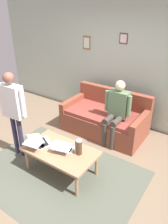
# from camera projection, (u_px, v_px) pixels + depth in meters

# --- Properties ---
(ground_plane) EXTENTS (7.68, 7.68, 0.00)m
(ground_plane) POSITION_uv_depth(u_px,v_px,m) (60.00, 167.00, 3.80)
(ground_plane) COLOR #7C6751
(area_rug) EXTENTS (2.66, 1.93, 0.01)m
(area_rug) POSITION_uv_depth(u_px,v_px,m) (58.00, 174.00, 3.63)
(area_rug) COLOR #535849
(area_rug) RESTS_ON ground_plane
(back_wall) EXTENTS (7.04, 0.11, 2.70)m
(back_wall) POSITION_uv_depth(u_px,v_px,m) (121.00, 64.00, 4.79)
(back_wall) COLOR #ACBDAF
(back_wall) RESTS_ON ground_plane
(couch) EXTENTS (1.74, 0.94, 0.88)m
(couch) POSITION_uv_depth(u_px,v_px,m) (105.00, 119.00, 4.72)
(couch) COLOR brown
(couch) RESTS_ON ground_plane
(coffee_table) EXTENTS (1.18, 0.69, 0.45)m
(coffee_table) POSITION_uv_depth(u_px,v_px,m) (61.00, 152.00, 3.52)
(coffee_table) COLOR #A57B57
(coffee_table) RESTS_ON ground_plane
(laptop_left) EXTENTS (0.34, 0.36, 0.12)m
(laptop_left) POSITION_uv_depth(u_px,v_px,m) (36.00, 144.00, 3.56)
(laptop_left) COLOR silver
(laptop_left) RESTS_ON coffee_table
(laptop_center) EXTENTS (0.38, 0.35, 0.13)m
(laptop_center) POSITION_uv_depth(u_px,v_px,m) (63.00, 148.00, 3.48)
(laptop_center) COLOR silver
(laptop_center) RESTS_ON coffee_table
(laptop_right) EXTENTS (0.45, 0.46, 0.14)m
(laptop_right) POSITION_uv_depth(u_px,v_px,m) (41.00, 141.00, 3.64)
(laptop_right) COLOR silver
(laptop_right) RESTS_ON coffee_table
(french_press) EXTENTS (0.12, 0.10, 0.28)m
(french_press) POSITION_uv_depth(u_px,v_px,m) (79.00, 147.00, 3.35)
(french_press) COLOR #4C3323
(french_press) RESTS_ON coffee_table
(person_standing) EXTENTS (0.57, 0.20, 1.59)m
(person_standing) POSITION_uv_depth(u_px,v_px,m) (13.00, 105.00, 3.67)
(person_standing) COLOR #2F2A48
(person_standing) RESTS_ON ground_plane
(person_seated) EXTENTS (0.55, 0.51, 1.28)m
(person_seated) POSITION_uv_depth(u_px,v_px,m) (117.00, 109.00, 4.18)
(person_seated) COLOR #3F3A32
(person_seated) RESTS_ON ground_plane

